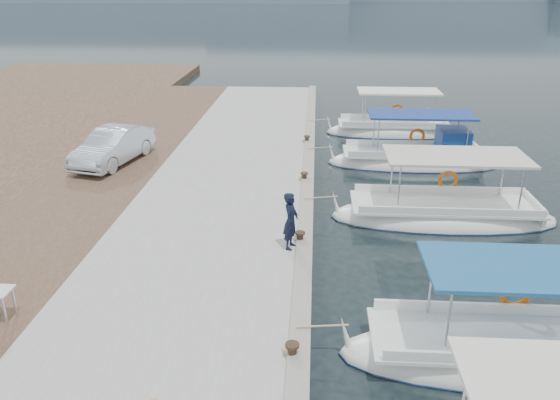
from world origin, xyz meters
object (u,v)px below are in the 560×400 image
(fishing_caique_d, at_px, (415,161))
(fisherman, at_px, (291,221))
(fishing_caique_c, at_px, (443,217))
(fishing_caique_e, at_px, (392,132))
(fishing_caique_b, at_px, (510,356))
(parked_car, at_px, (113,146))

(fishing_caique_d, distance_m, fisherman, 10.23)
(fishing_caique_c, height_order, fishing_caique_e, same)
(fishing_caique_d, xyz_separation_m, fisherman, (-4.84, -8.94, 1.11))
(fishing_caique_c, bearing_deg, fisherman, -146.10)
(fishing_caique_b, relative_size, fishing_caique_c, 0.96)
(parked_car, bearing_deg, fishing_caique_d, 22.02)
(parked_car, bearing_deg, fishing_caique_e, 43.01)
(fisherman, bearing_deg, fishing_caique_d, -14.68)
(fishing_caique_c, distance_m, fisherman, 5.95)
(fishing_caique_b, bearing_deg, fishing_caique_e, 90.61)
(fishing_caique_b, bearing_deg, fishing_caique_c, 88.97)
(fishing_caique_b, distance_m, fishing_caique_e, 17.76)
(fishing_caique_e, bearing_deg, fishing_caique_d, -86.31)
(fishing_caique_e, distance_m, fisherman, 14.64)
(fishing_caique_e, relative_size, fisherman, 4.17)
(fishing_caique_b, height_order, fishing_caique_c, same)
(fishing_caique_e, bearing_deg, fishing_caique_c, -88.29)
(fisherman, bearing_deg, fishing_caique_c, -42.32)
(fishing_caique_e, height_order, fisherman, fishing_caique_e)
(fishing_caique_e, bearing_deg, parked_car, -149.75)
(fishing_caique_d, xyz_separation_m, fishing_caique_e, (-0.32, 4.94, -0.07))
(fishing_caique_d, relative_size, fisherman, 4.44)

